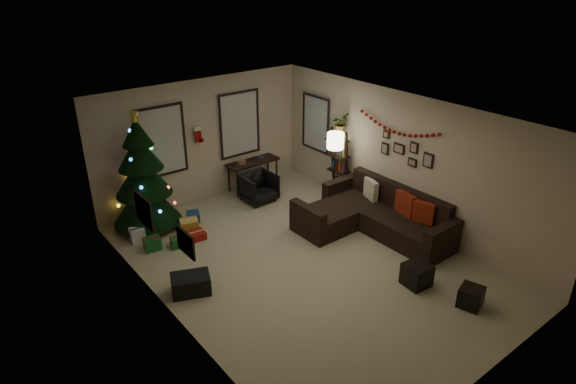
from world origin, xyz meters
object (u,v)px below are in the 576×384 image
object	(u,v)px
desk_chair	(258,187)
bookshelf	(339,166)
christmas_tree	(143,180)
sofa	(372,217)
desk	(253,164)

from	to	relation	value
desk_chair	bookshelf	xyz separation A→B (m)	(1.49, -1.01, 0.47)
christmas_tree	sofa	bearing A→B (deg)	-40.15
sofa	desk_chair	bearing A→B (deg)	112.24
desk	desk_chair	world-z (taller)	desk
desk	sofa	bearing A→B (deg)	-77.25
sofa	desk	distance (m)	3.24
bookshelf	christmas_tree	bearing A→B (deg)	159.94
sofa	desk	size ratio (longest dim) A/B	2.24
desk	desk_chair	xyz separation A→B (m)	(-0.31, -0.65, -0.27)
desk_chair	sofa	bearing A→B (deg)	-68.81
christmas_tree	desk_chair	world-z (taller)	christmas_tree
desk_chair	bookshelf	size ratio (longest dim) A/B	0.40
christmas_tree	bookshelf	world-z (taller)	christmas_tree
christmas_tree	desk	distance (m)	2.79
christmas_tree	desk	size ratio (longest dim) A/B	1.97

